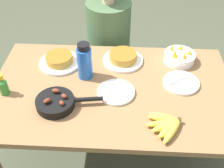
{
  "coord_description": "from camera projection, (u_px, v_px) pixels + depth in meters",
  "views": [
    {
      "loc": [
        0.06,
        -1.21,
        1.84
      ],
      "look_at": [
        0.0,
        0.0,
        0.76
      ],
      "focal_mm": 45.0,
      "sensor_mm": 36.0,
      "label": 1
    }
  ],
  "objects": [
    {
      "name": "ground_plane",
      "position": [
        112.0,
        159.0,
        2.13
      ],
      "size": [
        14.0,
        14.0,
        0.0
      ],
      "primitive_type": "plane",
      "color": "#474C38"
    },
    {
      "name": "dining_table",
      "position": [
        112.0,
        101.0,
        1.71
      ],
      "size": [
        1.42,
        0.85,
        0.73
      ],
      "color": "olive",
      "rests_on": "ground_plane"
    },
    {
      "name": "banana_bunch",
      "position": [
        167.0,
        125.0,
        1.41
      ],
      "size": [
        0.2,
        0.22,
        0.04
      ],
      "color": "gold",
      "rests_on": "dining_table"
    },
    {
      "name": "skillet",
      "position": [
        57.0,
        102.0,
        1.51
      ],
      "size": [
        0.36,
        0.21,
        0.08
      ],
      "rotation": [
        0.0,
        0.0,
        0.14
      ],
      "color": "black",
      "rests_on": "dining_table"
    },
    {
      "name": "frittata_plate_center",
      "position": [
        59.0,
        60.0,
        1.79
      ],
      "size": [
        0.26,
        0.26,
        0.06
      ],
      "color": "white",
      "rests_on": "dining_table"
    },
    {
      "name": "frittata_plate_side",
      "position": [
        123.0,
        58.0,
        1.81
      ],
      "size": [
        0.26,
        0.26,
        0.06
      ],
      "color": "white",
      "rests_on": "dining_table"
    },
    {
      "name": "empty_plate_near_front",
      "position": [
        181.0,
        83.0,
        1.66
      ],
      "size": [
        0.21,
        0.21,
        0.02
      ],
      "color": "white",
      "rests_on": "dining_table"
    },
    {
      "name": "empty_plate_far_left",
      "position": [
        116.0,
        92.0,
        1.6
      ],
      "size": [
        0.22,
        0.22,
        0.02
      ],
      "color": "white",
      "rests_on": "dining_table"
    },
    {
      "name": "fruit_bowl_mango",
      "position": [
        179.0,
        57.0,
        1.81
      ],
      "size": [
        0.2,
        0.2,
        0.11
      ],
      "color": "white",
      "rests_on": "dining_table"
    },
    {
      "name": "water_bottle",
      "position": [
        85.0,
        62.0,
        1.65
      ],
      "size": [
        0.09,
        0.09,
        0.23
      ],
      "color": "blue",
      "rests_on": "dining_table"
    },
    {
      "name": "hot_sauce_bottle",
      "position": [
        3.0,
        86.0,
        1.57
      ],
      "size": [
        0.05,
        0.05,
        0.13
      ],
      "color": "#337F2D",
      "rests_on": "dining_table"
    },
    {
      "name": "person_figure",
      "position": [
        109.0,
        56.0,
        2.28
      ],
      "size": [
        0.36,
        0.36,
        1.2
      ],
      "color": "black",
      "rests_on": "ground_plane"
    }
  ]
}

